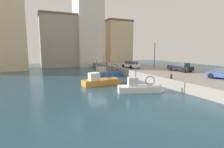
{
  "coord_description": "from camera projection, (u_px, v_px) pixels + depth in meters",
  "views": [
    {
      "loc": [
        -8.34,
        -22.26,
        4.9
      ],
      "look_at": [
        2.42,
        0.66,
        1.2
      ],
      "focal_mm": 28.2,
      "sensor_mm": 36.0,
      "label": 1
    }
  ],
  "objects": [
    {
      "name": "water_surface",
      "position": [
        98.0,
        84.0,
        24.15
      ],
      "size": [
        80.0,
        80.0,
        0.0
      ],
      "primitive_type": "plane",
      "color": "navy",
      "rests_on": "ground"
    },
    {
      "name": "quay_wall",
      "position": [
        164.0,
        75.0,
        28.9
      ],
      "size": [
        9.0,
        56.0,
        1.2
      ],
      "primitive_type": "cube",
      "color": "gray",
      "rests_on": "ground"
    },
    {
      "name": "fishing_boat_orange",
      "position": [
        103.0,
        83.0,
        24.16
      ],
      "size": [
        5.87,
        2.07,
        4.17
      ],
      "color": "orange",
      "rests_on": "ground"
    },
    {
      "name": "fishing_boat_white",
      "position": [
        141.0,
        91.0,
        19.98
      ],
      "size": [
        5.63,
        3.42,
        4.27
      ],
      "color": "white",
      "rests_on": "ground"
    },
    {
      "name": "fishing_boat_blue",
      "position": [
        108.0,
        74.0,
        32.45
      ],
      "size": [
        6.45,
        2.65,
        4.51
      ],
      "color": "#2D60B7",
      "rests_on": "ground"
    },
    {
      "name": "parked_car_black",
      "position": [
        180.0,
        67.0,
        28.42
      ],
      "size": [
        2.11,
        4.07,
        1.45
      ],
      "color": "black",
      "rests_on": "quay_wall"
    },
    {
      "name": "parked_car_white",
      "position": [
        131.0,
        64.0,
        33.57
      ],
      "size": [
        1.92,
        4.26,
        1.31
      ],
      "color": "silver",
      "rests_on": "quay_wall"
    },
    {
      "name": "mooring_bollard_mid",
      "position": [
        171.0,
        76.0,
        21.65
      ],
      "size": [
        0.28,
        0.28,
        0.55
      ],
      "primitive_type": "cylinder",
      "color": "#2D2D33",
      "rests_on": "quay_wall"
    },
    {
      "name": "mooring_bollard_north",
      "position": [
        107.0,
        64.0,
        39.57
      ],
      "size": [
        0.28,
        0.28,
        0.55
      ],
      "primitive_type": "cylinder",
      "color": "#2D2D33",
      "rests_on": "quay_wall"
    },
    {
      "name": "quay_streetlamp",
      "position": [
        155.0,
        51.0,
        32.88
      ],
      "size": [
        0.36,
        0.36,
        4.83
      ],
      "color": "#38383D",
      "rests_on": "quay_wall"
    },
    {
      "name": "waterfront_building_west_mid",
      "position": [
        8.0,
        32.0,
        39.55
      ],
      "size": [
        7.87,
        8.24,
        17.25
      ],
      "color": "beige",
      "rests_on": "ground"
    },
    {
      "name": "waterfront_building_central",
      "position": [
        117.0,
        43.0,
        54.6
      ],
      "size": [
        7.8,
        7.17,
        13.31
      ],
      "color": "beige",
      "rests_on": "ground"
    },
    {
      "name": "waterfront_building_east_mid",
      "position": [
        88.0,
        31.0,
        49.34
      ],
      "size": [
        7.31,
        7.74,
        19.16
      ],
      "color": "silver",
      "rests_on": "ground"
    },
    {
      "name": "waterfront_building_east",
      "position": [
        59.0,
        41.0,
        46.66
      ],
      "size": [
        9.82,
        6.29,
        13.76
      ],
      "color": "#A39384",
      "rests_on": "ground"
    }
  ]
}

